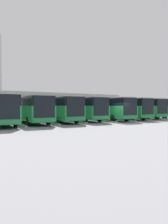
{
  "coord_description": "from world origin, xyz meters",
  "views": [
    {
      "loc": [
        19.28,
        20.06,
        2.15
      ],
      "look_at": [
        1.65,
        -5.58,
        1.26
      ],
      "focal_mm": 35.0,
      "sensor_mm": 36.0,
      "label": 1
    }
  ],
  "objects_px": {
    "bus_2": "(123,108)",
    "bus_1": "(137,108)",
    "bus_6": "(30,108)",
    "bus_4": "(80,108)",
    "bus_5": "(58,108)",
    "bus_3": "(106,108)",
    "bus_0": "(154,107)"
  },
  "relations": [
    {
      "from": "bus_2",
      "to": "bus_4",
      "type": "bearing_deg",
      "value": 0.28
    },
    {
      "from": "bus_5",
      "to": "bus_6",
      "type": "bearing_deg",
      "value": 8.91
    },
    {
      "from": "bus_6",
      "to": "bus_4",
      "type": "bearing_deg",
      "value": -170.65
    },
    {
      "from": "bus_2",
      "to": "bus_6",
      "type": "bearing_deg",
      "value": 4.81
    },
    {
      "from": "bus_0",
      "to": "bus_6",
      "type": "bearing_deg",
      "value": 5.15
    },
    {
      "from": "bus_0",
      "to": "bus_2",
      "type": "relative_size",
      "value": 1.0
    },
    {
      "from": "bus_1",
      "to": "bus_5",
      "type": "height_order",
      "value": "same"
    },
    {
      "from": "bus_5",
      "to": "bus_6",
      "type": "height_order",
      "value": "same"
    },
    {
      "from": "bus_0",
      "to": "bus_1",
      "type": "xyz_separation_m",
      "value": [
        3.82,
        -0.49,
        0.0
      ]
    },
    {
      "from": "bus_0",
      "to": "bus_5",
      "type": "xyz_separation_m",
      "value": [
        19.08,
        -0.67,
        0.0
      ]
    },
    {
      "from": "bus_6",
      "to": "bus_2",
      "type": "bearing_deg",
      "value": -175.19
    },
    {
      "from": "bus_3",
      "to": "bus_4",
      "type": "relative_size",
      "value": 1.0
    },
    {
      "from": "bus_5",
      "to": "bus_6",
      "type": "xyz_separation_m",
      "value": [
        3.82,
        0.17,
        0.0
      ]
    },
    {
      "from": "bus_3",
      "to": "bus_4",
      "type": "distance_m",
      "value": 3.98
    },
    {
      "from": "bus_2",
      "to": "bus_4",
      "type": "xyz_separation_m",
      "value": [
        7.63,
        -0.82,
        0.0
      ]
    },
    {
      "from": "bus_0",
      "to": "bus_1",
      "type": "bearing_deg",
      "value": -0.89
    },
    {
      "from": "bus_3",
      "to": "bus_6",
      "type": "xyz_separation_m",
      "value": [
        11.45,
        -0.75,
        0.0
      ]
    },
    {
      "from": "bus_1",
      "to": "bus_2",
      "type": "xyz_separation_m",
      "value": [
        3.82,
        0.41,
        0.0
      ]
    },
    {
      "from": "bus_2",
      "to": "bus_1",
      "type": "bearing_deg",
      "value": -167.41
    },
    {
      "from": "bus_2",
      "to": "bus_3",
      "type": "distance_m",
      "value": 3.83
    },
    {
      "from": "bus_4",
      "to": "bus_6",
      "type": "distance_m",
      "value": 7.64
    },
    {
      "from": "bus_1",
      "to": "bus_4",
      "type": "relative_size",
      "value": 1.0
    },
    {
      "from": "bus_5",
      "to": "bus_6",
      "type": "relative_size",
      "value": 1.0
    },
    {
      "from": "bus_0",
      "to": "bus_6",
      "type": "xyz_separation_m",
      "value": [
        22.9,
        -0.51,
        0.0
      ]
    },
    {
      "from": "bus_2",
      "to": "bus_3",
      "type": "bearing_deg",
      "value": 11.12
    },
    {
      "from": "bus_0",
      "to": "bus_1",
      "type": "relative_size",
      "value": 1.0
    },
    {
      "from": "bus_3",
      "to": "bus_4",
      "type": "xyz_separation_m",
      "value": [
        3.82,
        -1.13,
        0.0
      ]
    },
    {
      "from": "bus_0",
      "to": "bus_4",
      "type": "distance_m",
      "value": 15.29
    },
    {
      "from": "bus_4",
      "to": "bus_6",
      "type": "height_order",
      "value": "same"
    },
    {
      "from": "bus_2",
      "to": "bus_5",
      "type": "relative_size",
      "value": 1.0
    },
    {
      "from": "bus_3",
      "to": "bus_6",
      "type": "bearing_deg",
      "value": 2.7
    },
    {
      "from": "bus_1",
      "to": "bus_4",
      "type": "distance_m",
      "value": 11.46
    }
  ]
}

